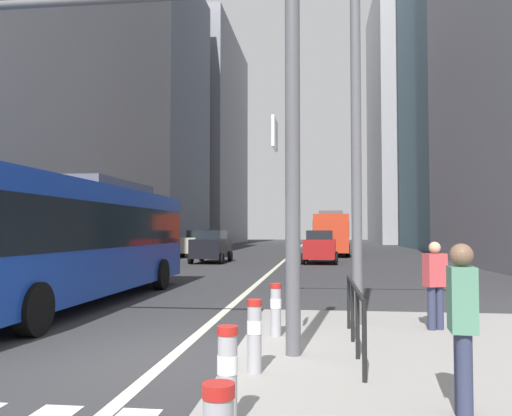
{
  "coord_description": "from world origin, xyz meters",
  "views": [
    {
      "loc": [
        2.28,
        -8.05,
        1.96
      ],
      "look_at": [
        -1.48,
        23.0,
        3.27
      ],
      "focal_mm": 36.94,
      "sensor_mm": 36.0,
      "label": 1
    }
  ],
  "objects_px": {
    "car_receding_far": "(325,240)",
    "bollard_right": "(254,332)",
    "city_bus_red_receding": "(331,232)",
    "car_oncoming_mid": "(211,246)",
    "car_oncoming_far": "(200,243)",
    "city_bus_blue_oncoming": "(72,235)",
    "pedestrian_waiting": "(462,320)",
    "bollard_back": "(276,307)",
    "bollard_left": "(227,371)",
    "traffic_signal_gantry": "(149,88)",
    "street_lamp_post": "(356,61)",
    "pedestrian_walking": "(435,281)",
    "car_receding_near": "(320,246)"
  },
  "relations": [
    {
      "from": "car_oncoming_mid",
      "to": "car_receding_far",
      "type": "relative_size",
      "value": 0.95
    },
    {
      "from": "city_bus_blue_oncoming",
      "to": "city_bus_red_receding",
      "type": "distance_m",
      "value": 30.66
    },
    {
      "from": "city_bus_red_receding",
      "to": "bollard_back",
      "type": "distance_m",
      "value": 33.88
    },
    {
      "from": "car_receding_near",
      "to": "bollard_right",
      "type": "bearing_deg",
      "value": -91.99
    },
    {
      "from": "city_bus_red_receding",
      "to": "bollard_left",
      "type": "distance_m",
      "value": 38.1
    },
    {
      "from": "car_oncoming_mid",
      "to": "bollard_right",
      "type": "height_order",
      "value": "car_oncoming_mid"
    },
    {
      "from": "car_oncoming_far",
      "to": "bollard_right",
      "type": "bearing_deg",
      "value": -75.82
    },
    {
      "from": "traffic_signal_gantry",
      "to": "bollard_left",
      "type": "xyz_separation_m",
      "value": [
        1.73,
        -2.87,
        -3.47
      ]
    },
    {
      "from": "car_oncoming_far",
      "to": "city_bus_blue_oncoming",
      "type": "bearing_deg",
      "value": -84.65
    },
    {
      "from": "car_receding_near",
      "to": "pedestrian_waiting",
      "type": "xyz_separation_m",
      "value": [
        1.35,
        -26.06,
        0.09
      ]
    },
    {
      "from": "car_receding_near",
      "to": "pedestrian_walking",
      "type": "relative_size",
      "value": 2.65
    },
    {
      "from": "traffic_signal_gantry",
      "to": "car_receding_far",
      "type": "bearing_deg",
      "value": 85.97
    },
    {
      "from": "city_bus_blue_oncoming",
      "to": "car_receding_far",
      "type": "distance_m",
      "value": 39.65
    },
    {
      "from": "car_oncoming_mid",
      "to": "bollard_back",
      "type": "distance_m",
      "value": 22.89
    },
    {
      "from": "car_oncoming_mid",
      "to": "traffic_signal_gantry",
      "type": "bearing_deg",
      "value": -80.55
    },
    {
      "from": "pedestrian_waiting",
      "to": "city_bus_red_receding",
      "type": "bearing_deg",
      "value": 90.73
    },
    {
      "from": "traffic_signal_gantry",
      "to": "bollard_right",
      "type": "height_order",
      "value": "traffic_signal_gantry"
    },
    {
      "from": "bollard_left",
      "to": "bollard_back",
      "type": "bearing_deg",
      "value": 88.69
    },
    {
      "from": "car_oncoming_far",
      "to": "bollard_left",
      "type": "height_order",
      "value": "car_oncoming_far"
    },
    {
      "from": "traffic_signal_gantry",
      "to": "city_bus_red_receding",
      "type": "bearing_deg",
      "value": 84.36
    },
    {
      "from": "bollard_back",
      "to": "pedestrian_waiting",
      "type": "xyz_separation_m",
      "value": [
        2.13,
        -3.68,
        0.43
      ]
    },
    {
      "from": "car_oncoming_mid",
      "to": "pedestrian_waiting",
      "type": "distance_m",
      "value": 27.01
    },
    {
      "from": "car_receding_far",
      "to": "pedestrian_walking",
      "type": "height_order",
      "value": "car_receding_far"
    },
    {
      "from": "street_lamp_post",
      "to": "car_receding_near",
      "type": "bearing_deg",
      "value": 91.87
    },
    {
      "from": "car_oncoming_mid",
      "to": "traffic_signal_gantry",
      "type": "distance_m",
      "value": 24.04
    },
    {
      "from": "city_bus_blue_oncoming",
      "to": "car_receding_near",
      "type": "xyz_separation_m",
      "value": [
        6.45,
        18.33,
        -0.85
      ]
    },
    {
      "from": "car_oncoming_far",
      "to": "pedestrian_waiting",
      "type": "height_order",
      "value": "car_oncoming_far"
    },
    {
      "from": "pedestrian_walking",
      "to": "traffic_signal_gantry",
      "type": "bearing_deg",
      "value": -154.05
    },
    {
      "from": "city_bus_blue_oncoming",
      "to": "street_lamp_post",
      "type": "height_order",
      "value": "street_lamp_post"
    },
    {
      "from": "bollard_back",
      "to": "pedestrian_waiting",
      "type": "distance_m",
      "value": 4.27
    },
    {
      "from": "city_bus_red_receding",
      "to": "bollard_left",
      "type": "relative_size",
      "value": 12.71
    },
    {
      "from": "car_receding_near",
      "to": "pedestrian_waiting",
      "type": "height_order",
      "value": "car_receding_near"
    },
    {
      "from": "city_bus_red_receding",
      "to": "car_oncoming_far",
      "type": "xyz_separation_m",
      "value": [
        -9.66,
        -4.77,
        -0.85
      ]
    },
    {
      "from": "bollard_right",
      "to": "pedestrian_waiting",
      "type": "height_order",
      "value": "pedestrian_waiting"
    },
    {
      "from": "car_oncoming_far",
      "to": "traffic_signal_gantry",
      "type": "bearing_deg",
      "value": -78.49
    },
    {
      "from": "traffic_signal_gantry",
      "to": "car_receding_near",
      "type": "bearing_deg",
      "value": 83.73
    },
    {
      "from": "pedestrian_waiting",
      "to": "city_bus_blue_oncoming",
      "type": "bearing_deg",
      "value": 135.28
    },
    {
      "from": "bollard_back",
      "to": "car_oncoming_mid",
      "type": "bearing_deg",
      "value": 104.52
    },
    {
      "from": "city_bus_blue_oncoming",
      "to": "bollard_left",
      "type": "xyz_separation_m",
      "value": [
        5.57,
        -8.26,
        -1.17
      ]
    },
    {
      "from": "street_lamp_post",
      "to": "pedestrian_waiting",
      "type": "distance_m",
      "value": 6.55
    },
    {
      "from": "city_bus_blue_oncoming",
      "to": "car_oncoming_far",
      "type": "bearing_deg",
      "value": 95.35
    },
    {
      "from": "car_receding_far",
      "to": "bollard_left",
      "type": "distance_m",
      "value": 47.31
    },
    {
      "from": "city_bus_blue_oncoming",
      "to": "pedestrian_waiting",
      "type": "xyz_separation_m",
      "value": [
        7.8,
        -7.73,
        -0.76
      ]
    },
    {
      "from": "city_bus_red_receding",
      "to": "car_receding_near",
      "type": "height_order",
      "value": "city_bus_red_receding"
    },
    {
      "from": "city_bus_blue_oncoming",
      "to": "pedestrian_waiting",
      "type": "bearing_deg",
      "value": -44.72
    },
    {
      "from": "car_oncoming_mid",
      "to": "bollard_left",
      "type": "distance_m",
      "value": 26.97
    },
    {
      "from": "city_bus_red_receding",
      "to": "bollard_left",
      "type": "bearing_deg",
      "value": -92.63
    },
    {
      "from": "street_lamp_post",
      "to": "bollard_left",
      "type": "height_order",
      "value": "street_lamp_post"
    },
    {
      "from": "car_receding_far",
      "to": "bollard_right",
      "type": "bearing_deg",
      "value": -91.75
    },
    {
      "from": "city_bus_red_receding",
      "to": "car_oncoming_mid",
      "type": "bearing_deg",
      "value": -122.34
    }
  ]
}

